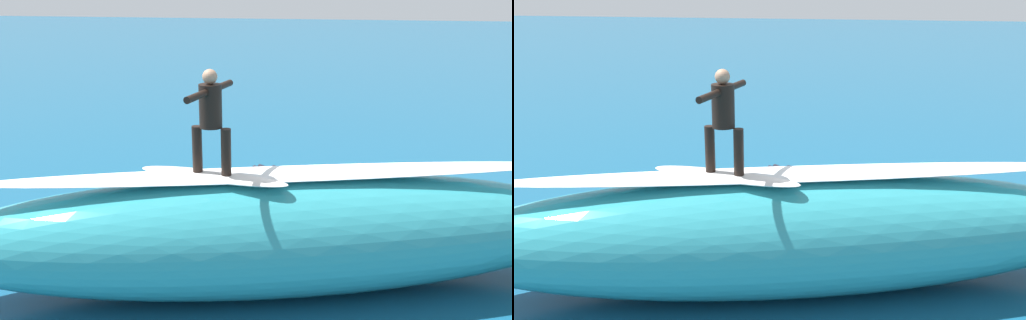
# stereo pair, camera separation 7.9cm
# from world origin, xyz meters

# --- Properties ---
(ground_plane) EXTENTS (120.00, 120.00, 0.00)m
(ground_plane) POSITION_xyz_m (0.00, 0.00, 0.00)
(ground_plane) COLOR #145175
(wave_crest) EXTENTS (10.04, 4.69, 1.78)m
(wave_crest) POSITION_xyz_m (0.77, 2.20, 0.89)
(wave_crest) COLOR teal
(wave_crest) RESTS_ON ground_plane
(wave_foam_lip) EXTENTS (8.26, 3.02, 0.08)m
(wave_foam_lip) POSITION_xyz_m (0.77, 2.20, 1.82)
(wave_foam_lip) COLOR white
(wave_foam_lip) RESTS_ON wave_crest
(surfboard_riding) EXTENTS (2.28, 0.87, 0.09)m
(surfboard_riding) POSITION_xyz_m (1.66, 2.46, 1.82)
(surfboard_riding) COLOR silver
(surfboard_riding) RESTS_ON wave_crest
(surfer_riding) EXTENTS (0.57, 1.37, 1.45)m
(surfer_riding) POSITION_xyz_m (1.66, 2.46, 2.71)
(surfer_riding) COLOR black
(surfer_riding) RESTS_ON surfboard_riding
(surfboard_paddling) EXTENTS (1.97, 1.97, 0.10)m
(surfboard_paddling) POSITION_xyz_m (1.26, -2.39, 0.05)
(surfboard_paddling) COLOR #33B2D1
(surfboard_paddling) RESTS_ON ground_plane
(surfer_paddling) EXTENTS (1.26, 1.26, 0.29)m
(surfer_paddling) POSITION_xyz_m (1.35, -2.47, 0.22)
(surfer_paddling) COLOR black
(surfer_paddling) RESTS_ON surfboard_paddling
(foam_patch_near) EXTENTS (0.85, 0.80, 0.16)m
(foam_patch_near) POSITION_xyz_m (1.30, -1.44, 0.08)
(foam_patch_near) COLOR white
(foam_patch_near) RESTS_ON ground_plane
(foam_patch_mid) EXTENTS (1.26, 1.25, 0.18)m
(foam_patch_mid) POSITION_xyz_m (-1.99, -2.85, 0.09)
(foam_patch_mid) COLOR white
(foam_patch_mid) RESTS_ON ground_plane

